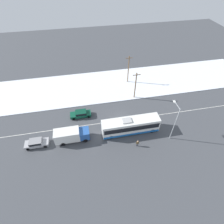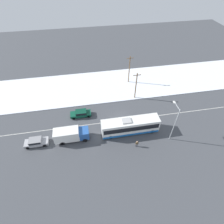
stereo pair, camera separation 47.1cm
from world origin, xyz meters
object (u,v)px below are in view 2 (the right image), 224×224
(streetlamp, at_px, (174,120))
(utility_pole_snowlot, at_px, (129,69))
(city_bus, at_px, (130,126))
(parked_car_near_truck, at_px, (36,142))
(pedestrian_at_stop, at_px, (137,143))
(box_truck, at_px, (71,134))
(sedan_car, at_px, (81,113))
(utility_pole_roadside, at_px, (136,86))

(streetlamp, xyz_separation_m, utility_pole_snowlot, (-3.43, 20.24, -1.01))
(streetlamp, relative_size, utility_pole_snowlot, 1.05)
(city_bus, relative_size, parked_car_near_truck, 2.61)
(parked_car_near_truck, relative_size, streetlamp, 0.55)
(parked_car_near_truck, relative_size, pedestrian_at_stop, 2.75)
(box_truck, distance_m, parked_car_near_truck, 6.80)
(pedestrian_at_stop, xyz_separation_m, utility_pole_snowlot, (3.57, 21.28, 3.07))
(pedestrian_at_stop, bearing_deg, sedan_car, 135.02)
(city_bus, distance_m, sedan_car, 11.68)
(box_truck, height_order, utility_pole_snowlot, utility_pole_snowlot)
(sedan_car, bearing_deg, pedestrian_at_stop, 135.02)
(utility_pole_snowlot, bearing_deg, parked_car_near_truck, -142.48)
(pedestrian_at_stop, distance_m, streetlamp, 8.17)
(sedan_car, height_order, streetlamp, streetlamp)
(box_truck, distance_m, sedan_car, 6.69)
(utility_pole_roadside, distance_m, utility_pole_snowlot, 6.97)
(utility_pole_snowlot, bearing_deg, city_bus, -102.91)
(parked_car_near_truck, xyz_separation_m, utility_pole_roadside, (22.62, 10.45, 2.96))
(utility_pole_roadside, bearing_deg, streetlamp, -75.28)
(city_bus, distance_m, utility_pole_roadside, 11.40)
(sedan_car, distance_m, streetlamp, 19.92)
(parked_car_near_truck, height_order, utility_pole_roadside, utility_pole_roadside)
(pedestrian_at_stop, bearing_deg, box_truck, 162.53)
(sedan_car, relative_size, utility_pole_roadside, 0.64)
(city_bus, xyz_separation_m, parked_car_near_truck, (-18.67, 0.06, -0.96))
(pedestrian_at_stop, distance_m, utility_pole_roadside, 15.00)
(utility_pole_roadside, height_order, utility_pole_snowlot, utility_pole_snowlot)
(pedestrian_at_stop, height_order, utility_pole_roadside, utility_pole_roadside)
(streetlamp, distance_m, utility_pole_roadside, 13.79)
(sedan_car, height_order, utility_pole_snowlot, utility_pole_snowlot)
(city_bus, relative_size, utility_pole_roadside, 1.63)
(parked_car_near_truck, xyz_separation_m, streetlamp, (26.10, -2.83, 4.28))
(pedestrian_at_stop, bearing_deg, city_bus, 96.47)
(box_truck, height_order, parked_car_near_truck, box_truck)
(box_truck, bearing_deg, pedestrian_at_stop, -17.47)
(streetlamp, bearing_deg, utility_pole_snowlot, 99.61)
(city_bus, relative_size, pedestrian_at_stop, 7.17)
(utility_pole_snowlot, bearing_deg, streetlamp, -80.39)
(parked_car_near_truck, xyz_separation_m, utility_pole_snowlot, (22.68, 17.41, 3.27))
(streetlamp, bearing_deg, parked_car_near_truck, 173.82)
(sedan_car, bearing_deg, streetlamp, 152.00)
(pedestrian_at_stop, relative_size, utility_pole_roadside, 0.23)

